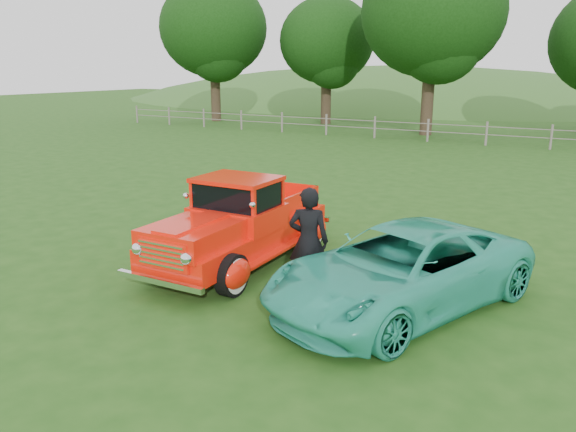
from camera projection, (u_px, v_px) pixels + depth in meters
The scene contains 9 objects.
ground at pixel (234, 290), 10.05m from camera, with size 140.00×140.00×0.00m, color #1F4A13.
distant_hills at pixel (512, 144), 62.97m from camera, with size 116.00×60.00×18.00m.
fence_line at pixel (486, 134), 28.31m from camera, with size 48.00×0.12×1.20m.
tree_far_west at pixel (213, 29), 39.80m from camera, with size 7.60×7.60×9.93m.
tree_mid_west at pixel (327, 41), 37.85m from camera, with size 6.40×6.40×8.46m.
tree_near_west at pixel (433, 12), 31.16m from camera, with size 8.00×8.00×10.42m.
red_pickup at pixel (240, 225), 11.25m from camera, with size 2.29×5.01×1.78m.
teal_sedan at pixel (401, 269), 9.11m from camera, with size 2.25×4.88×1.36m, color teal.
man at pixel (309, 241), 9.66m from camera, with size 0.70×0.46×1.91m, color black.
Camera 1 is at (5.51, -7.64, 3.86)m, focal length 35.00 mm.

